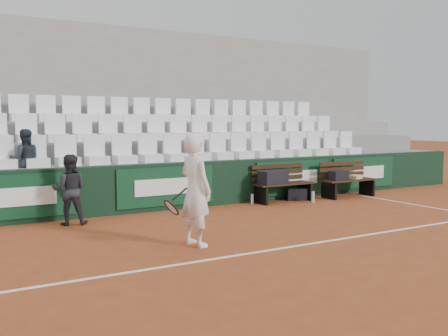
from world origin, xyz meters
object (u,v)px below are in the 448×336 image
sports_bag_right (339,175)px  water_bottle_far (313,197)px  tennis_player (195,190)px  ball_kid (69,190)px  water_bottle_near (252,199)px  spectator_c (24,137)px  bench_right (348,188)px  sports_bag_left (273,177)px  sports_bag_ground (296,194)px  bench_left (283,192)px

sports_bag_right → water_bottle_far: size_ratio=1.93×
water_bottle_far → tennis_player: tennis_player is taller
sports_bag_right → ball_kid: ball_kid is taller
ball_kid → sports_bag_right: bearing=-163.5°
water_bottle_near → spectator_c: bearing=169.5°
spectator_c → bench_right: bearing=178.7°
sports_bag_left → ball_kid: bearing=-178.4°
sports_bag_ground → water_bottle_far: 0.49m
bench_right → water_bottle_far: bearing=-170.6°
sports_bag_right → water_bottle_near: sports_bag_right is taller
water_bottle_far → ball_kid: bearing=177.3°
bench_left → sports_bag_right: sports_bag_right is taller
sports_bag_right → tennis_player: 5.81m
bench_left → tennis_player: bearing=-143.9°
water_bottle_near → ball_kid: (-4.17, -0.24, 0.53)m
water_bottle_near → sports_bag_left: bearing=-12.3°
water_bottle_far → ball_kid: size_ratio=0.20×
bench_left → ball_kid: 5.03m
sports_bag_right → ball_kid: bearing=179.4°
bench_left → sports_bag_ground: (0.43, 0.05, -0.08)m
ball_kid → bench_left: bearing=-161.0°
water_bottle_near → tennis_player: size_ratio=0.14×
sports_bag_left → ball_kid: 4.69m
bench_right → sports_bag_left: (-2.21, 0.17, 0.38)m
bench_left → water_bottle_near: (-0.84, 0.08, -0.11)m
sports_bag_right → bench_right: bearing=4.7°
bench_left → water_bottle_far: (0.54, -0.43, -0.09)m
water_bottle_near → water_bottle_far: 1.47m
water_bottle_far → tennis_player: 4.90m
ball_kid → spectator_c: size_ratio=1.08×
sports_bag_ground → ball_kid: 5.47m
bench_left → bench_right: 1.90m
water_bottle_near → sports_bag_right: bearing=-7.6°
sports_bag_right → spectator_c: size_ratio=0.42×
sports_bag_ground → water_bottle_far: (0.11, -0.48, -0.01)m
tennis_player → bench_right: bearing=24.1°
sports_bag_ground → spectator_c: 6.26m
sports_bag_ground → water_bottle_near: sports_bag_ground is taller
water_bottle_near → sports_bag_ground: bearing=-1.4°
bench_left → water_bottle_near: 0.85m
bench_left → sports_bag_right: (1.52, -0.23, 0.34)m
sports_bag_ground → sports_bag_right: bearing=-14.6°
sports_bag_right → sports_bag_ground: 1.20m
bench_right → sports_bag_right: bearing=-175.3°
sports_bag_left → tennis_player: 4.34m
sports_bag_left → tennis_player: size_ratio=0.43×
sports_bag_left → sports_bag_ground: bearing=6.2°
bench_right → water_bottle_near: bench_right is taller
bench_left → sports_bag_right: 1.58m
bench_right → sports_bag_ground: bearing=170.1°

